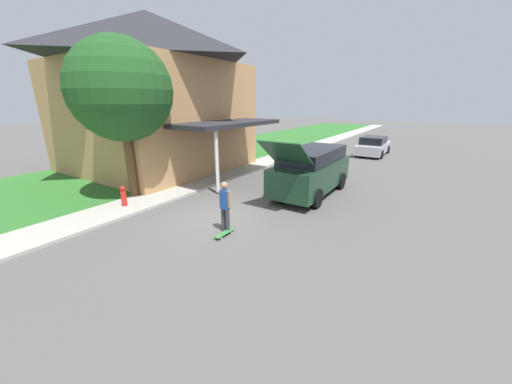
{
  "coord_description": "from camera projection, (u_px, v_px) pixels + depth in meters",
  "views": [
    {
      "loc": [
        6.19,
        -7.19,
        3.91
      ],
      "look_at": [
        1.02,
        0.75,
        0.9
      ],
      "focal_mm": 20.0,
      "sensor_mm": 36.0,
      "label": 1
    }
  ],
  "objects": [
    {
      "name": "house",
      "position": [
        153.0,
        91.0,
        16.4
      ],
      "size": [
        11.4,
        9.38,
        8.51
      ],
      "color": "tan",
      "rests_on": "lawn"
    },
    {
      "name": "lawn_tree_near",
      "position": [
        121.0,
        91.0,
        10.93
      ],
      "size": [
        3.9,
        3.9,
        6.2
      ],
      "color": "brown",
      "rests_on": "lawn"
    },
    {
      "name": "suv_parked",
      "position": [
        311.0,
        170.0,
        12.37
      ],
      "size": [
        2.02,
        5.56,
        2.65
      ],
      "color": "#193823",
      "rests_on": "ground_plane"
    },
    {
      "name": "lawn",
      "position": [
        186.0,
        162.0,
        19.08
      ],
      "size": [
        10.0,
        80.0,
        0.08
      ],
      "color": "#2D6B28",
      "rests_on": "ground_plane"
    },
    {
      "name": "sidewalk",
      "position": [
        239.0,
        170.0,
        16.8
      ],
      "size": [
        1.8,
        80.0,
        0.1
      ],
      "color": "#ADA89E",
      "rests_on": "ground_plane"
    },
    {
      "name": "skateboarder",
      "position": [
        225.0,
        205.0,
        8.72
      ],
      "size": [
        0.41,
        0.21,
        1.62
      ],
      "color": "#38383D",
      "rests_on": "ground_plane"
    },
    {
      "name": "skateboard",
      "position": [
        225.0,
        233.0,
        8.69
      ],
      "size": [
        0.21,
        0.8,
        0.1
      ],
      "color": "#337F3D",
      "rests_on": "ground_plane"
    },
    {
      "name": "car_down_street",
      "position": [
        373.0,
        146.0,
        21.79
      ],
      "size": [
        1.96,
        4.41,
        1.39
      ],
      "color": "#B7B7BC",
      "rests_on": "ground_plane"
    },
    {
      "name": "ground_plane",
      "position": [
        220.0,
        217.0,
        10.15
      ],
      "size": [
        120.0,
        120.0,
        0.0
      ],
      "primitive_type": "plane",
      "color": "#54514F"
    },
    {
      "name": "fire_hydrant",
      "position": [
        124.0,
        196.0,
        10.83
      ],
      "size": [
        0.2,
        0.2,
        0.78
      ],
      "color": "red",
      "rests_on": "sidewalk"
    }
  ]
}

